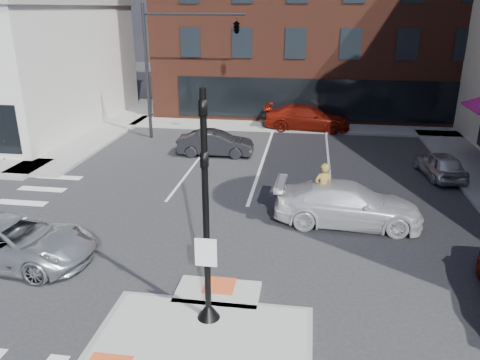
% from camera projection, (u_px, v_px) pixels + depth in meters
% --- Properties ---
extents(ground, '(120.00, 120.00, 0.00)m').
position_uv_depth(ground, '(206.00, 331.00, 11.93)').
color(ground, '#28282B').
rests_on(ground, ground).
extents(refuge_island, '(5.40, 4.65, 0.13)m').
position_uv_depth(refuge_island, '(203.00, 336.00, 11.67)').
color(refuge_island, gray).
rests_on(refuge_island, ground).
extents(sidewalk_n, '(26.00, 3.00, 0.15)m').
position_uv_depth(sidewalk_n, '(318.00, 127.00, 31.90)').
color(sidewalk_n, gray).
rests_on(sidewalk_n, ground).
extents(building_n, '(24.40, 18.40, 15.50)m').
position_uv_depth(building_n, '(323.00, 7.00, 38.49)').
color(building_n, '#4B2217').
rests_on(building_n, ground).
extents(building_far_left, '(10.00, 12.00, 10.00)m').
position_uv_depth(building_far_left, '(263.00, 31.00, 59.00)').
color(building_far_left, slate).
rests_on(building_far_left, ground).
extents(building_far_right, '(12.00, 12.00, 12.00)m').
position_uv_depth(building_far_right, '(367.00, 23.00, 58.70)').
color(building_far_right, brown).
rests_on(building_far_right, ground).
extents(signal_pole, '(0.60, 0.60, 5.98)m').
position_uv_depth(signal_pole, '(207.00, 241.00, 11.48)').
color(signal_pole, black).
rests_on(signal_pole, refuge_island).
extents(mast_arm_signal, '(6.10, 2.24, 8.00)m').
position_uv_depth(mast_arm_signal, '(211.00, 36.00, 26.96)').
color(mast_arm_signal, black).
rests_on(mast_arm_signal, ground).
extents(silver_suv, '(5.47, 2.79, 1.48)m').
position_uv_depth(silver_suv, '(13.00, 241.00, 14.92)').
color(silver_suv, '#B8BBC0').
rests_on(silver_suv, ground).
extents(white_pickup, '(5.56, 2.41, 1.59)m').
position_uv_depth(white_pickup, '(348.00, 204.00, 17.60)').
color(white_pickup, white).
rests_on(white_pickup, ground).
extents(bg_car_dark, '(4.24, 1.64, 1.38)m').
position_uv_depth(bg_car_dark, '(215.00, 143.00, 25.88)').
color(bg_car_dark, black).
rests_on(bg_car_dark, ground).
extents(bg_car_silver, '(2.02, 3.90, 1.27)m').
position_uv_depth(bg_car_silver, '(440.00, 164.00, 22.56)').
color(bg_car_silver, silver).
rests_on(bg_car_silver, ground).
extents(bg_car_red, '(5.76, 2.53, 1.65)m').
position_uv_depth(bg_car_red, '(307.00, 118.00, 31.28)').
color(bg_car_red, maroon).
rests_on(bg_car_red, ground).
extents(cyclist, '(1.24, 2.02, 2.37)m').
position_uv_depth(cyclist, '(322.00, 203.00, 17.73)').
color(cyclist, '#3F3F44').
rests_on(cyclist, ground).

